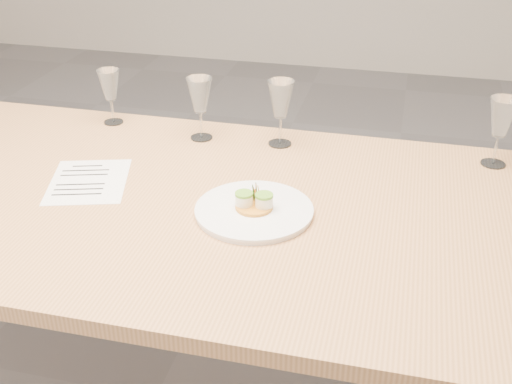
% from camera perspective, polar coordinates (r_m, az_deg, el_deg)
% --- Properties ---
extents(dining_table, '(2.40, 1.00, 0.75)m').
position_cam_1_polar(dining_table, '(1.74, -10.65, -1.89)').
color(dining_table, tan).
rests_on(dining_table, ground).
extents(dinner_plate, '(0.29, 0.29, 0.08)m').
position_cam_1_polar(dinner_plate, '(1.57, -0.16, -1.57)').
color(dinner_plate, white).
rests_on(dinner_plate, dining_table).
extents(recipe_sheet, '(0.27, 0.30, 0.00)m').
position_cam_1_polar(recipe_sheet, '(1.78, -14.68, 0.93)').
color(recipe_sheet, white).
rests_on(recipe_sheet, dining_table).
extents(wine_glass_1, '(0.07, 0.07, 0.18)m').
position_cam_1_polar(wine_glass_1, '(2.10, -12.89, 9.15)').
color(wine_glass_1, white).
rests_on(wine_glass_1, dining_table).
extents(wine_glass_2, '(0.08, 0.08, 0.19)m').
position_cam_1_polar(wine_glass_2, '(1.93, -5.02, 8.44)').
color(wine_glass_2, white).
rests_on(wine_glass_2, dining_table).
extents(wine_glass_3, '(0.08, 0.08, 0.20)m').
position_cam_1_polar(wine_glass_3, '(1.88, 2.20, 8.12)').
color(wine_glass_3, white).
rests_on(wine_glass_3, dining_table).
extents(wine_glass_4, '(0.08, 0.08, 0.20)m').
position_cam_1_polar(wine_glass_4, '(1.88, 21.01, 6.07)').
color(wine_glass_4, white).
rests_on(wine_glass_4, dining_table).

